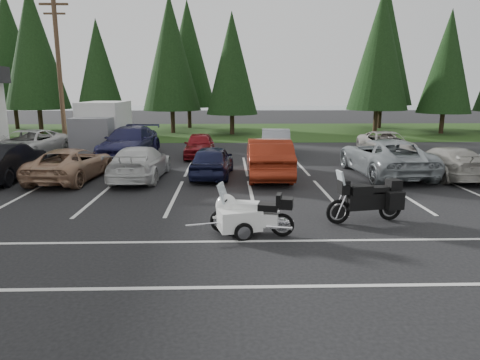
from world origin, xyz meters
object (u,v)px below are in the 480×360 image
at_px(utility_pole, 59,71).
at_px(car_far_3, 276,143).
at_px(car_near_3, 140,163).
at_px(touring_motorcycle, 251,209).
at_px(cargo_trailer, 239,222).
at_px(car_near_1, 5,161).
at_px(car_near_6, 385,157).
at_px(adventure_motorcycle, 365,196).
at_px(car_far_1, 130,142).
at_px(car_near_4, 212,161).
at_px(car_near_7, 446,162).
at_px(car_far_2, 200,145).
at_px(car_near_2, 71,164).
at_px(car_far_0, 27,145).
at_px(car_far_4, 386,144).
at_px(box_truck, 101,127).
at_px(car_near_5, 269,158).

xyz_separation_m(utility_pole, car_far_3, (12.34, -1.83, -3.97)).
xyz_separation_m(car_near_3, touring_motorcycle, (4.27, -7.07, -0.01)).
bearing_deg(cargo_trailer, car_near_1, 129.16).
xyz_separation_m(car_near_6, adventure_motorcycle, (-2.97, -6.70, -0.02)).
relative_size(car_far_1, car_far_3, 1.29).
bearing_deg(car_near_3, car_near_4, -170.53).
distance_m(car_near_7, car_far_2, 12.24).
xyz_separation_m(car_near_4, car_near_7, (9.92, -0.41, -0.02)).
height_order(utility_pole, car_near_7, utility_pole).
xyz_separation_m(car_near_1, car_near_6, (16.02, 0.63, 0.02)).
distance_m(utility_pole, car_near_2, 9.48).
xyz_separation_m(car_far_3, cargo_trailer, (-2.38, -13.21, -0.38)).
height_order(car_near_3, car_far_0, car_far_0).
xyz_separation_m(car_near_3, car_far_1, (-1.71, 5.72, 0.14)).
bearing_deg(car_near_2, car_near_1, 4.57).
bearing_deg(car_near_2, car_far_4, -154.01).
xyz_separation_m(car_near_1, car_far_4, (17.99, 5.80, -0.10)).
height_order(box_truck, car_far_1, box_truck).
height_order(car_near_2, car_far_2, car_near_2).
bearing_deg(car_far_4, car_near_5, -139.77).
xyz_separation_m(car_far_2, cargo_trailer, (1.86, -12.84, -0.31)).
bearing_deg(car_near_7, car_far_4, -88.27).
height_order(car_near_3, car_near_4, car_near_3).
distance_m(car_near_6, car_far_4, 5.54).
bearing_deg(car_far_1, adventure_motorcycle, -46.88).
height_order(car_near_1, cargo_trailer, car_near_1).
height_order(car_far_0, adventure_motorcycle, adventure_motorcycle).
height_order(car_far_0, car_far_1, car_far_1).
bearing_deg(car_near_5, car_far_4, -140.97).
bearing_deg(car_near_5, car_near_1, 2.53).
distance_m(car_near_5, car_far_3, 5.92).
xyz_separation_m(utility_pole, cargo_trailer, (9.96, -15.04, -4.34)).
xyz_separation_m(car_near_6, car_near_7, (2.41, -0.63, -0.13)).
relative_size(car_near_4, adventure_motorcycle, 1.57).
bearing_deg(adventure_motorcycle, car_near_1, 144.13).
bearing_deg(car_near_7, car_near_2, -2.55).
distance_m(car_near_5, touring_motorcycle, 7.40).
height_order(car_near_5, car_far_1, car_near_5).
bearing_deg(car_far_2, cargo_trailer, -81.63).
bearing_deg(car_near_3, car_far_4, -152.86).
xyz_separation_m(car_near_3, car_near_5, (5.39, 0.24, 0.14)).
distance_m(car_near_1, car_near_7, 18.43).
height_order(car_near_5, car_near_6, car_near_5).
relative_size(car_far_1, car_far_4, 1.17).
distance_m(car_far_0, car_far_3, 13.45).
distance_m(car_near_4, car_far_4, 10.90).
distance_m(car_near_5, car_near_7, 7.53).
distance_m(car_near_6, cargo_trailer, 10.12).
xyz_separation_m(utility_pole, car_near_6, (16.50, -7.32, -3.90)).
xyz_separation_m(car_near_5, car_near_7, (7.52, -0.28, -0.17)).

